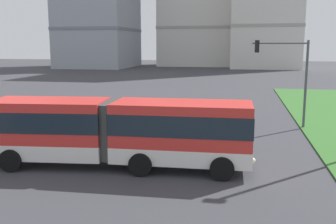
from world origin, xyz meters
TOP-DOWN VIEW (x-y plane):
  - articulated_bus at (-1.16, 11.87)m, footprint 11.98×3.41m
  - car_black_sedan at (-6.04, 20.81)m, footprint 4.47×2.16m
  - traffic_light_far_right at (7.11, 22.00)m, footprint 3.57×0.28m

SIDE VIEW (x-z plane):
  - car_black_sedan at x=-6.04m, z-range -0.04..1.54m
  - articulated_bus at x=-1.16m, z-range 0.15..3.15m
  - traffic_light_far_right at x=7.11m, z-range 1.08..6.83m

